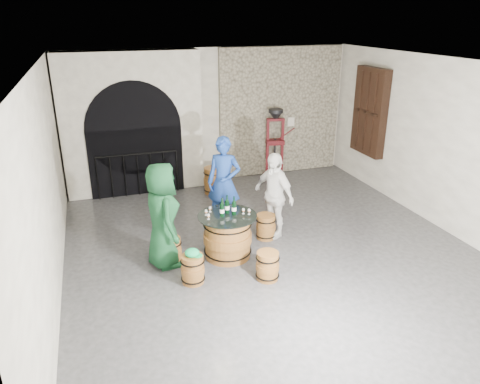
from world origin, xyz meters
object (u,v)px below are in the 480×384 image
object	(u,v)px
wine_bottle_center	(234,207)
barrel_stool_right	(266,227)
barrel_stool_near_left	(193,269)
person_green	(162,216)
barrel_stool_left	(171,251)
side_barrel	(214,180)
person_white	(274,195)
wine_bottle_left	(222,209)
barrel_table	(228,236)
barrel_stool_far	(225,220)
person_blue	(224,182)
wine_bottle_right	(227,206)
corking_press	(275,139)
barrel_stool_near_right	(268,266)

from	to	relation	value
wine_bottle_center	barrel_stool_right	bearing A→B (deg)	29.56
barrel_stool_near_left	person_green	xyz separation A→B (m)	(-0.32, 0.69, 0.65)
barrel_stool_near_left	barrel_stool_right	bearing A→B (deg)	32.77
barrel_stool_left	side_barrel	bearing A→B (deg)	62.06
person_white	side_barrel	xyz separation A→B (m)	(-0.49, 2.43, -0.50)
wine_bottle_left	person_green	bearing A→B (deg)	174.96
barrel_table	wine_bottle_left	size ratio (longest dim) A/B	3.08
barrel_stool_far	barrel_stool_near_left	world-z (taller)	same
wine_bottle_left	wine_bottle_center	world-z (taller)	same
person_blue	side_barrel	bearing A→B (deg)	112.28
barrel_stool_left	person_white	bearing A→B (deg)	12.46
barrel_stool_far	person_white	world-z (taller)	person_white
barrel_stool_right	person_white	distance (m)	0.61
barrel_stool_near_left	person_white	world-z (taller)	person_white
barrel_stool_left	person_green	xyz separation A→B (m)	(-0.10, 0.01, 0.65)
barrel_stool_near_left	wine_bottle_right	distance (m)	1.25
barrel_stool_near_left	corking_press	world-z (taller)	corking_press
barrel_stool_left	person_blue	world-z (taller)	person_blue
barrel_stool_near_right	wine_bottle_center	size ratio (longest dim) A/B	1.44
barrel_table	side_barrel	xyz separation A→B (m)	(0.56, 2.95, -0.07)
barrel_stool_left	person_white	size ratio (longest dim) A/B	0.29
side_barrel	person_green	bearing A→B (deg)	-119.49
barrel_stool_near_right	person_white	xyz separation A→B (m)	(0.66, 1.41, 0.58)
barrel_stool_right	wine_bottle_left	bearing A→B (deg)	-155.56
barrel_stool_left	wine_bottle_left	xyz separation A→B (m)	(0.88, -0.08, 0.67)
barrel_stool_near_left	person_green	world-z (taller)	person_green
barrel_stool_near_left	wine_bottle_right	bearing A→B (deg)	42.35
wine_bottle_center	corking_press	size ratio (longest dim) A/B	0.18
person_white	barrel_stool_far	bearing A→B (deg)	-139.74
barrel_stool_near_right	barrel_stool_right	bearing A→B (deg)	69.72
barrel_table	corking_press	xyz separation A→B (m)	(2.30, 3.47, 0.64)
barrel_stool_left	person_green	size ratio (longest dim) A/B	0.26
barrel_stool_left	wine_bottle_right	world-z (taller)	wine_bottle_right
barrel_stool_far	person_white	bearing A→B (deg)	-27.79
corking_press	barrel_stool_right	bearing A→B (deg)	-103.23
barrel_stool_right	barrel_stool_near_left	distance (m)	1.93
barrel_table	person_white	size ratio (longest dim) A/B	0.62
barrel_stool_left	side_barrel	size ratio (longest dim) A/B	0.75
wine_bottle_center	barrel_stool_near_right	bearing A→B (deg)	-73.62
barrel_stool_left	wine_bottle_center	size ratio (longest dim) A/B	1.44
wine_bottle_right	person_white	bearing A→B (deg)	22.45
barrel_stool_far	barrel_stool_near_left	distance (m)	1.85
wine_bottle_center	person_white	bearing A→B (deg)	28.94
barrel_table	person_green	distance (m)	1.18
person_blue	wine_bottle_right	size ratio (longest dim) A/B	5.51
barrel_stool_near_left	side_barrel	xyz separation A→B (m)	(1.31, 3.57, 0.08)
person_green	wine_bottle_left	xyz separation A→B (m)	(0.97, -0.09, 0.02)
person_white	side_barrel	world-z (taller)	person_white
barrel_stool_right	barrel_stool_near_right	distance (m)	1.41
barrel_stool_far	wine_bottle_center	world-z (taller)	wine_bottle_center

